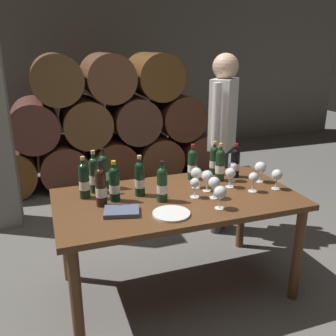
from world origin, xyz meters
TOP-DOWN VIEW (x-y plane):
  - ground_plane at (0.00, 0.00)m, footprint 14.00×14.00m
  - cellar_back_wall at (0.00, 4.20)m, footprint 10.00×0.24m
  - barrel_stack at (0.00, 2.60)m, footprint 3.12×0.90m
  - dining_table at (0.00, 0.00)m, footprint 1.70×0.90m
  - wine_bottle_0 at (0.24, 0.30)m, footprint 0.07×0.07m
  - wine_bottle_1 at (0.46, 0.36)m, footprint 0.07×0.07m
  - wine_bottle_2 at (-0.24, 0.11)m, footprint 0.07×0.07m
  - wine_bottle_3 at (-0.13, -0.04)m, footprint 0.07×0.07m
  - wine_bottle_4 at (-0.62, 0.20)m, footprint 0.07×0.07m
  - wine_bottle_5 at (-0.43, 0.07)m, footprint 0.07×0.07m
  - wine_bottle_6 at (-0.53, 0.02)m, footprint 0.07×0.07m
  - wine_bottle_7 at (-0.45, 0.35)m, footprint 0.07×0.07m
  - wine_bottle_8 at (0.59, 0.24)m, footprint 0.07×0.07m
  - wine_bottle_9 at (0.43, 0.20)m, footprint 0.07×0.07m
  - wine_bottle_10 at (-0.53, 0.28)m, footprint 0.07×0.07m
  - wine_glass_0 at (0.55, -0.09)m, footprint 0.07×0.07m
  - wine_glass_1 at (0.24, 0.03)m, footprint 0.08×0.08m
  - wine_glass_2 at (0.52, 0.16)m, footprint 0.08×0.08m
  - wine_glass_3 at (0.44, 0.04)m, footprint 0.08×0.08m
  - wine_glass_4 at (0.23, -0.11)m, footprint 0.08×0.08m
  - wine_glass_5 at (0.74, -0.11)m, footprint 0.08×0.08m
  - wine_glass_6 at (0.71, 0.07)m, footprint 0.09×0.09m
  - wine_glass_7 at (0.19, 0.12)m, footprint 0.08×0.08m
  - wine_glass_8 at (0.11, -0.05)m, footprint 0.07×0.07m
  - wine_glass_9 at (0.19, -0.28)m, footprint 0.08×0.08m
  - tasting_notebook at (-0.43, -0.14)m, footprint 0.25×0.21m
  - serving_plate at (-0.14, -0.26)m, footprint 0.24×0.24m
  - sommelier_presenting at (0.73, 0.75)m, footprint 0.37×0.38m

SIDE VIEW (x-z plane):
  - ground_plane at x=0.00m, z-range 0.00..0.00m
  - dining_table at x=0.00m, z-range 0.29..1.05m
  - barrel_stack at x=0.00m, z-range -0.09..1.60m
  - serving_plate at x=-0.14m, z-range 0.76..0.77m
  - tasting_notebook at x=-0.43m, z-range 0.76..0.79m
  - wine_glass_8 at x=0.11m, z-range 0.79..0.93m
  - wine_glass_0 at x=0.55m, z-range 0.79..0.94m
  - wine_glass_2 at x=0.52m, z-range 0.79..0.94m
  - wine_glass_3 at x=0.44m, z-range 0.79..0.94m
  - wine_glass_5 at x=0.74m, z-range 0.79..0.94m
  - wine_glass_4 at x=0.23m, z-range 0.79..0.95m
  - wine_glass_9 at x=0.19m, z-range 0.79..0.95m
  - wine_glass_7 at x=0.19m, z-range 0.79..0.95m
  - wine_glass_1 at x=0.24m, z-range 0.79..0.95m
  - wine_glass_6 at x=0.71m, z-range 0.79..0.96m
  - wine_bottle_1 at x=0.46m, z-range 0.74..1.02m
  - wine_bottle_8 at x=0.59m, z-range 0.74..1.02m
  - wine_bottle_3 at x=-0.13m, z-range 0.74..1.03m
  - wine_bottle_0 at x=0.24m, z-range 0.74..1.03m
  - wine_bottle_5 at x=-0.43m, z-range 0.74..1.03m
  - wine_bottle_2 at x=-0.24m, z-range 0.74..1.04m
  - wine_bottle_4 at x=-0.62m, z-range 0.74..1.04m
  - wine_bottle_9 at x=0.43m, z-range 0.74..1.04m
  - wine_bottle_7 at x=-0.45m, z-range 0.74..1.04m
  - wine_bottle_6 at x=-0.53m, z-range 0.74..1.05m
  - wine_bottle_10 at x=-0.53m, z-range 0.74..1.05m
  - sommelier_presenting at x=0.73m, z-range 0.19..1.90m
  - cellar_back_wall at x=0.00m, z-range 0.00..2.80m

